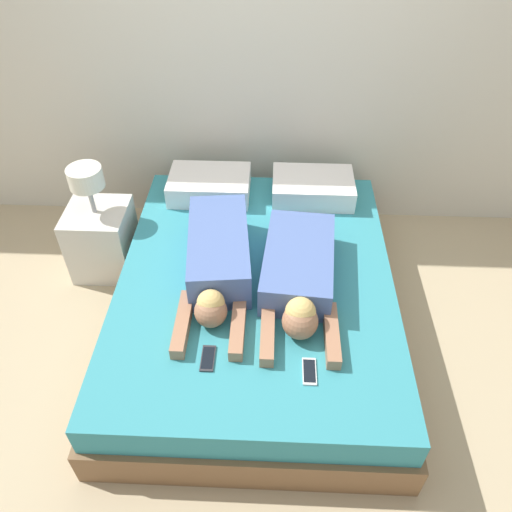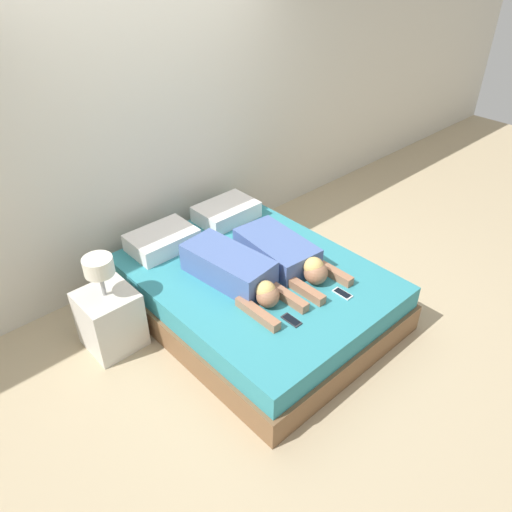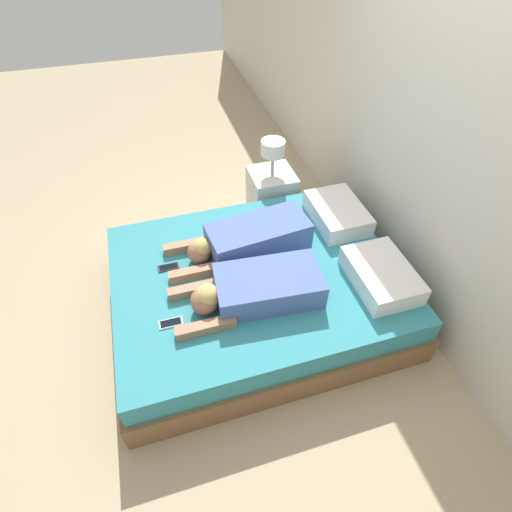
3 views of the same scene
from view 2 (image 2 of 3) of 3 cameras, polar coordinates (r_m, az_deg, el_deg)
ground_plane at (r=4.28m, az=0.00°, el=-6.32°), size 12.00×12.00×0.00m
wall_back at (r=4.44m, az=-10.85°, el=14.32°), size 12.00×0.06×2.60m
bed at (r=4.14m, az=0.00°, el=-4.15°), size 1.64×2.10×0.42m
pillow_head_left at (r=4.33m, az=-10.68°, el=1.80°), size 0.55×0.38×0.15m
pillow_head_right at (r=4.67m, az=-3.41°, el=5.07°), size 0.55×0.38×0.15m
person_left at (r=3.83m, az=-2.46°, el=-1.72°), size 0.42×1.08×0.24m
person_right at (r=4.05m, az=3.28°, el=0.21°), size 0.44×1.02×0.21m
cell_phone_left at (r=3.56m, az=4.07°, el=-7.32°), size 0.07×0.15×0.01m
cell_phone_right at (r=3.84m, az=9.86°, el=-4.25°), size 0.07×0.15×0.01m
nightstand at (r=3.97m, az=-16.39°, el=-6.58°), size 0.40×0.40×0.82m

